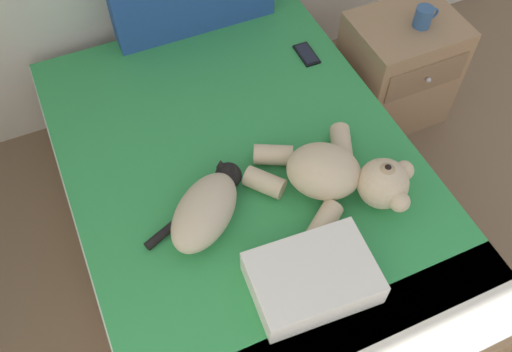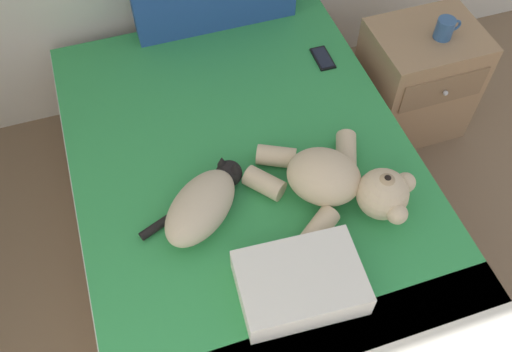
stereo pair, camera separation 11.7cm
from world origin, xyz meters
name	(u,v)px [view 1 (the left image)]	position (x,y,z in m)	size (l,w,h in m)	color
bed	(246,203)	(1.38, 2.92, 0.25)	(1.36, 1.90, 0.51)	#9E7A56
cat	(207,208)	(1.17, 2.76, 0.58)	(0.42, 0.37, 0.15)	#C6B293
teddy_bear	(340,176)	(1.66, 2.69, 0.59)	(0.58, 0.51, 0.20)	beige
cell_phone	(307,54)	(1.89, 3.39, 0.51)	(0.07, 0.15, 0.01)	black
throw_pillow	(312,278)	(1.39, 2.38, 0.56)	(0.40, 0.28, 0.11)	white
nightstand	(397,70)	(2.38, 3.32, 0.29)	(0.50, 0.43, 0.58)	#9E7A56
mug	(424,17)	(2.41, 3.28, 0.63)	(0.12, 0.08, 0.09)	#33598C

